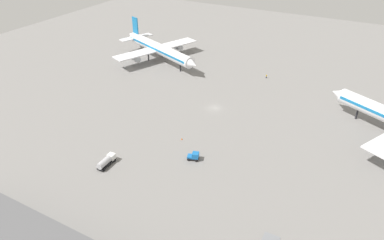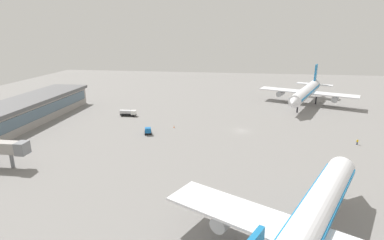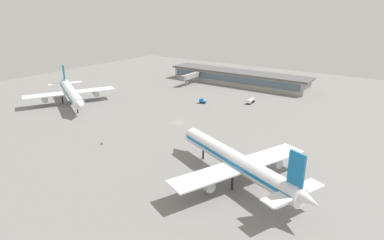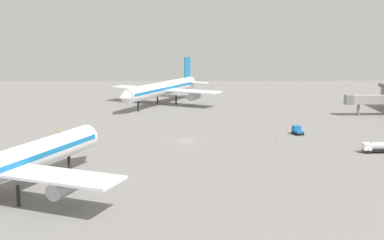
% 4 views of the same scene
% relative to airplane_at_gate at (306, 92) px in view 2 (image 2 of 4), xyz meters
% --- Properties ---
extents(ground, '(288.00, 288.00, 0.00)m').
position_rel_airplane_at_gate_xyz_m(ground, '(42.30, -29.05, -5.90)').
color(ground, gray).
extents(terminal_building, '(89.89, 15.99, 8.27)m').
position_rel_airplane_at_gate_xyz_m(terminal_building, '(55.29, -106.99, -1.69)').
color(terminal_building, '#9E9993').
rests_on(terminal_building, ground).
extents(airplane_at_gate, '(50.87, 42.03, 16.24)m').
position_rel_airplane_at_gate_xyz_m(airplane_at_gate, '(0.00, 0.00, 0.00)').
color(airplane_at_gate, white).
rests_on(airplane_at_gate, ground).
extents(airplane_taxiing, '(50.08, 41.72, 16.50)m').
position_rel_airplane_at_gate_xyz_m(airplane_taxiing, '(102.32, -20.40, 0.09)').
color(airplane_taxiing, white).
rests_on(airplane_taxiing, ground).
extents(baggage_tug, '(3.62, 3.00, 2.30)m').
position_rel_airplane_at_gate_xyz_m(baggage_tug, '(50.10, -59.01, -4.75)').
color(baggage_tug, black).
rests_on(baggage_tug, ground).
extents(fuel_truck, '(2.37, 6.36, 2.50)m').
position_rel_airplane_at_gate_xyz_m(fuel_truck, '(30.06, -72.89, -4.52)').
color(fuel_truck, black).
rests_on(fuel_truck, ground).
extents(ground_crew_worker, '(0.44, 0.57, 1.67)m').
position_rel_airplane_at_gate_xyz_m(ground_crew_worker, '(50.32, 4.79, -5.06)').
color(ground_crew_worker, '#1E2338').
rests_on(ground_crew_worker, ground).
extents(safety_cone_near_gate, '(0.44, 0.44, 0.60)m').
position_rel_airplane_at_gate_xyz_m(safety_cone_near_gate, '(42.08, -52.04, -5.60)').
color(safety_cone_near_gate, '#EA590C').
rests_on(safety_cone_near_gate, ground).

